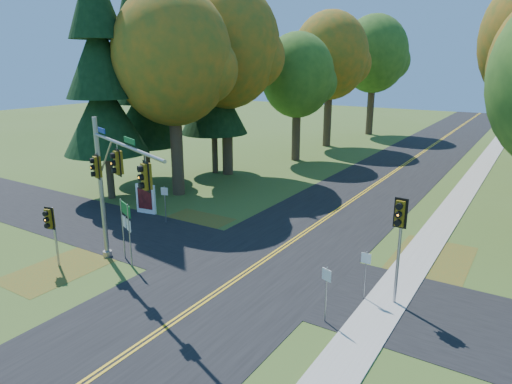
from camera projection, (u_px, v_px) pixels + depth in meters
The scene contains 25 objects.
ground at pixel (230, 283), 19.73m from camera, with size 160.00×160.00×0.00m, color #425C20.
road_main at pixel (230, 283), 19.73m from camera, with size 8.00×160.00×0.02m, color black.
road_cross at pixel (255, 266), 21.35m from camera, with size 60.00×6.00×0.02m, color black.
centerline_left at pixel (228, 282), 19.78m from camera, with size 0.10×160.00×0.01m, color gold.
centerline_right at pixel (232, 284), 19.67m from camera, with size 0.10×160.00×0.01m, color gold.
sidewalk_east at pixel (369, 326), 16.53m from camera, with size 1.60×160.00×0.06m, color #9E998E.
leaf_patch_w_near at pixel (179, 228), 26.32m from camera, with size 4.00×6.00×0.00m, color brown.
leaf_patch_e at pixel (425, 269), 21.10m from camera, with size 3.50×8.00×0.00m, color brown.
leaf_patch_w_far at pixel (61, 268), 21.16m from camera, with size 3.00×5.00×0.00m, color brown.
tree_w_a at pixel (174, 58), 30.45m from camera, with size 8.00×8.00×14.15m.
tree_w_b at pixel (227, 47), 36.12m from camera, with size 8.60×8.60×15.38m.
tree_w_c at pixel (298, 76), 42.31m from camera, with size 6.80×6.80×11.91m.
tree_w_d at pixel (331, 56), 49.17m from camera, with size 8.20×8.20×14.56m.
tree_w_e at pixel (375, 54), 57.32m from camera, with size 8.40×8.40×14.97m.
pine_a at pixel (100, 62), 29.53m from camera, with size 5.60×5.60×19.48m.
pine_b at pixel (141, 76), 34.64m from camera, with size 5.60×5.60×17.31m.
pine_c at pixel (212, 56), 36.73m from camera, with size 5.60×5.60×20.56m.
traffic_mast at pixel (112, 178), 19.78m from camera, with size 7.05×2.99×6.84m.
east_signal_pole at pixel (400, 225), 17.05m from camera, with size 0.51×0.59×4.43m.
ped_signal_pole at pixel (50, 223), 20.68m from camera, with size 0.46×0.54×2.96m.
route_sign_cluster at pixel (126, 220), 21.26m from camera, with size 1.31×0.62×3.04m.
info_kiosk at pixel (146, 199), 28.61m from camera, with size 1.37×0.38×1.88m.
reg_sign_e_north at pixel (366, 267), 18.05m from camera, with size 0.40×0.06×2.08m.
reg_sign_e_south at pixel (326, 285), 16.41m from camera, with size 0.40×0.18×2.21m.
reg_sign_w at pixel (165, 198), 26.75m from camera, with size 0.42×0.16×2.25m.
Camera 1 is at (10.51, -14.49, 9.27)m, focal length 32.00 mm.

